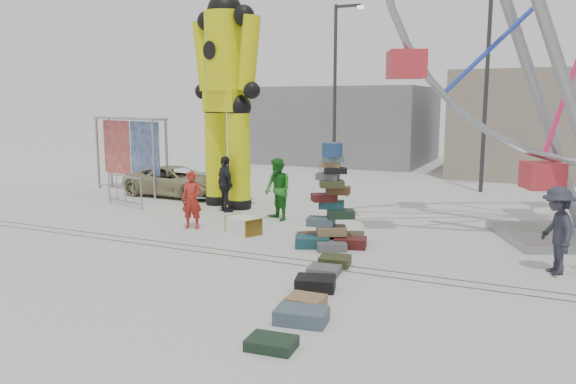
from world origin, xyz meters
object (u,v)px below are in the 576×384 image
at_px(pedestrian_green, 278,189).
at_px(pedestrian_grey, 557,230).
at_px(barricade_dummy_c, 211,188).
at_px(pedestrian_black, 225,184).
at_px(parked_suv, 177,181).
at_px(lamp_post_right, 489,78).
at_px(barricade_dummy_b, 215,188).
at_px(crash_test_dummy, 226,84).
at_px(barricade_dummy_a, 125,191).
at_px(banner_scaffold, 130,136).
at_px(suitcase_tower, 331,217).
at_px(pedestrian_red, 192,200).
at_px(steamer_trunk, 243,225).
at_px(lamp_post_left, 337,82).

height_order(pedestrian_green, pedestrian_grey, pedestrian_green).
bearing_deg(barricade_dummy_c, pedestrian_black, -30.85).
height_order(barricade_dummy_c, parked_suv, parked_suv).
distance_m(lamp_post_right, barricade_dummy_b, 11.36).
height_order(crash_test_dummy, parked_suv, crash_test_dummy).
xyz_separation_m(barricade_dummy_a, parked_suv, (0.34, 2.51, 0.02)).
height_order(crash_test_dummy, barricade_dummy_c, crash_test_dummy).
distance_m(barricade_dummy_b, pedestrian_black, 1.69).
relative_size(banner_scaffold, pedestrian_grey, 2.23).
relative_size(suitcase_tower, barricade_dummy_c, 1.29).
distance_m(lamp_post_right, parked_suv, 12.69).
xyz_separation_m(banner_scaffold, barricade_dummy_a, (1.80, -2.46, -1.67)).
distance_m(barricade_dummy_b, barricade_dummy_c, 0.17).
relative_size(barricade_dummy_b, pedestrian_red, 1.22).
relative_size(barricade_dummy_c, parked_suv, 0.49).
bearing_deg(pedestrian_green, pedestrian_red, -96.62).
relative_size(crash_test_dummy, pedestrian_red, 4.80).
bearing_deg(suitcase_tower, barricade_dummy_c, 126.40).
bearing_deg(barricade_dummy_b, steamer_trunk, -67.16).
bearing_deg(steamer_trunk, barricade_dummy_b, 154.79).
relative_size(pedestrian_green, parked_suv, 0.46).
bearing_deg(pedestrian_red, parked_suv, 113.85).
relative_size(barricade_dummy_b, pedestrian_green, 1.06).
height_order(barricade_dummy_b, pedestrian_green, pedestrian_green).
distance_m(crash_test_dummy, pedestrian_red, 4.80).
xyz_separation_m(banner_scaffold, pedestrian_black, (5.45, -1.82, -1.31)).
bearing_deg(lamp_post_right, barricade_dummy_c, -142.02).
bearing_deg(steamer_trunk, barricade_dummy_a, -174.10).
distance_m(lamp_post_left, pedestrian_red, 12.88).
height_order(lamp_post_left, pedestrian_grey, lamp_post_left).
height_order(lamp_post_right, barricade_dummy_a, lamp_post_right).
relative_size(barricade_dummy_a, parked_suv, 0.49).
bearing_deg(barricade_dummy_a, pedestrian_grey, 7.65).
bearing_deg(barricade_dummy_c, lamp_post_right, 49.50).
xyz_separation_m(crash_test_dummy, pedestrian_red, (0.85, -3.35, -3.33)).
relative_size(lamp_post_right, lamp_post_left, 1.00).
relative_size(lamp_post_right, pedestrian_red, 4.87).
distance_m(barricade_dummy_a, pedestrian_grey, 13.56).
xyz_separation_m(crash_test_dummy, banner_scaffold, (-5.02, 0.97, -1.93)).
relative_size(pedestrian_red, pedestrian_grey, 0.89).
relative_size(barricade_dummy_a, barricade_dummy_c, 1.00).
relative_size(pedestrian_green, pedestrian_black, 1.03).
bearing_deg(crash_test_dummy, parked_suv, 177.59).
bearing_deg(pedestrian_grey, banner_scaffold, -128.98).
relative_size(banner_scaffold, barricade_dummy_b, 2.06).
height_order(crash_test_dummy, pedestrian_green, crash_test_dummy).
xyz_separation_m(steamer_trunk, parked_suv, (-5.35, 4.31, 0.34)).
bearing_deg(lamp_post_left, barricade_dummy_c, -99.87).
height_order(lamp_post_right, pedestrian_red, lamp_post_right).
height_order(barricade_dummy_c, pedestrian_grey, pedestrian_grey).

